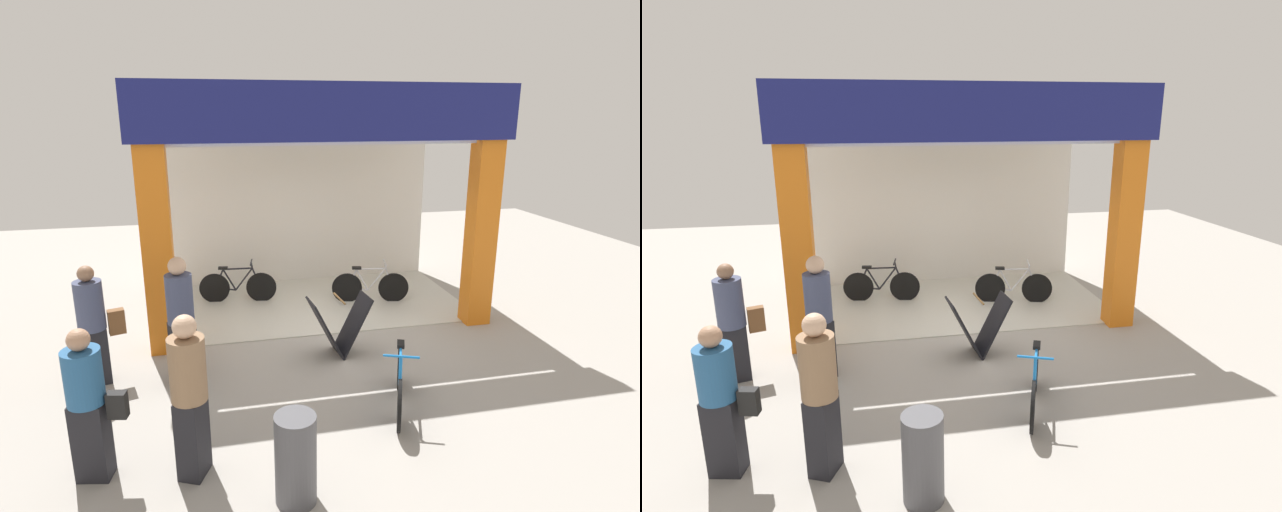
# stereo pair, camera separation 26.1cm
# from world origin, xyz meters

# --- Properties ---
(ground_plane) EXTENTS (19.29, 19.29, 0.00)m
(ground_plane) POSITION_xyz_m (0.00, 0.00, 0.00)
(ground_plane) COLOR #9E9991
(ground_plane) RESTS_ON ground
(shop_facade) EXTENTS (5.85, 3.31, 3.99)m
(shop_facade) POSITION_xyz_m (0.00, 1.52, 2.12)
(shop_facade) COLOR beige
(shop_facade) RESTS_ON ground
(bicycle_inside_0) EXTENTS (1.46, 0.43, 0.81)m
(bicycle_inside_0) POSITION_xyz_m (1.11, 1.30, 0.33)
(bicycle_inside_0) COLOR black
(bicycle_inside_0) RESTS_ON ground
(bicycle_inside_1) EXTENTS (1.47, 0.40, 0.81)m
(bicycle_inside_1) POSITION_xyz_m (-1.38, 1.86, 0.32)
(bicycle_inside_1) COLOR black
(bicycle_inside_1) RESTS_ON ground
(bicycle_parked_0) EXTENTS (0.60, 1.45, 0.85)m
(bicycle_parked_0) POSITION_xyz_m (0.34, -2.28, 0.34)
(bicycle_parked_0) COLOR black
(bicycle_parked_0) RESTS_ON ground
(sandwich_board_sign) EXTENTS (0.96, 0.56, 0.92)m
(sandwich_board_sign) POSITION_xyz_m (-0.03, -0.70, 0.45)
(sandwich_board_sign) COLOR black
(sandwich_board_sign) RESTS_ON ground
(pedestrian_0) EXTENTS (0.60, 0.43, 1.62)m
(pedestrian_0) POSITION_xyz_m (-3.11, -2.82, 0.84)
(pedestrian_0) COLOR black
(pedestrian_0) RESTS_ON ground
(pedestrian_1) EXTENTS (0.50, 0.50, 1.75)m
(pedestrian_1) POSITION_xyz_m (-2.29, -0.98, 0.92)
(pedestrian_1) COLOR black
(pedestrian_1) RESTS_ON ground
(pedestrian_2) EXTENTS (0.63, 0.44, 1.67)m
(pedestrian_2) POSITION_xyz_m (-3.43, -0.83, 0.86)
(pedestrian_2) COLOR black
(pedestrian_2) RESTS_ON ground
(pedestrian_3) EXTENTS (0.47, 0.47, 1.74)m
(pedestrian_3) POSITION_xyz_m (-2.14, -2.99, 0.91)
(pedestrian_3) COLOR black
(pedestrian_3) RESTS_ON ground
(trash_bin) EXTENTS (0.39, 0.39, 0.91)m
(trash_bin) POSITION_xyz_m (-1.20, -3.58, 0.45)
(trash_bin) COLOR #4C4C51
(trash_bin) RESTS_ON ground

